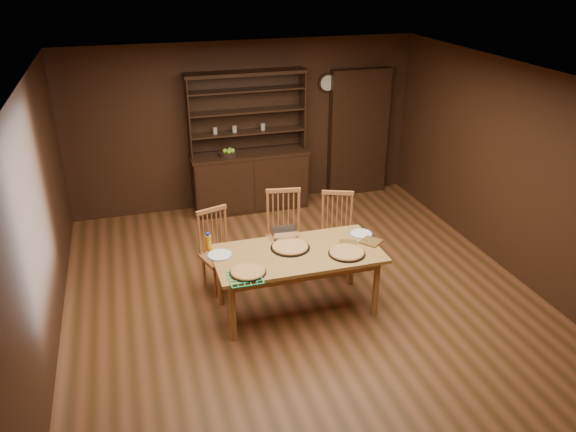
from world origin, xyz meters
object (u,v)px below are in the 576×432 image
object	(u,v)px
dining_table	(297,259)
chair_center	(284,230)
chair_left	(217,247)
china_hutch	(249,173)
chair_right	(336,229)
juice_bottle	(208,242)

from	to	relation	value
dining_table	chair_center	world-z (taller)	chair_center
chair_left	chair_center	distance (m)	0.88
china_hutch	chair_right	bearing A→B (deg)	-73.80
chair_center	juice_bottle	size ratio (longest dim) A/B	5.31
chair_center	juice_bottle	distance (m)	1.19
dining_table	chair_right	distance (m)	1.12
chair_center	juice_bottle	bearing A→B (deg)	-143.35
china_hutch	chair_left	world-z (taller)	china_hutch
dining_table	chair_center	distance (m)	0.88
chair_left	chair_right	world-z (taller)	chair_right
dining_table	chair_center	size ratio (longest dim) A/B	1.66
chair_center	juice_bottle	xyz separation A→B (m)	(-1.04, -0.54, 0.25)
dining_table	chair_right	world-z (taller)	chair_right
dining_table	chair_left	distance (m)	1.11
chair_right	juice_bottle	xyz separation A→B (m)	(-1.71, -0.45, 0.30)
chair_center	chair_left	bearing A→B (deg)	-165.01
dining_table	chair_right	size ratio (longest dim) A/B	1.78
juice_bottle	chair_left	bearing A→B (deg)	70.37
chair_right	chair_center	bearing A→B (deg)	-165.05
dining_table	chair_left	size ratio (longest dim) A/B	1.83
chair_right	juice_bottle	size ratio (longest dim) A/B	4.94
china_hutch	chair_left	distance (m)	2.37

